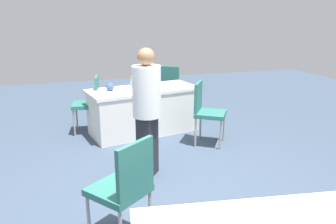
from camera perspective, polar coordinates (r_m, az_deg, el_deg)
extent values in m
plane|color=#3D4C60|center=(3.84, -0.53, -14.28)|extent=(14.40, 14.40, 0.00)
cube|color=silver|center=(5.61, -4.24, 3.77)|extent=(1.93, 1.09, 0.05)
cube|color=silver|center=(5.71, -4.16, 0.01)|extent=(1.85, 1.05, 0.71)
cylinder|color=#9E9993|center=(5.40, 9.48, -2.55)|extent=(0.03, 0.03, 0.46)
cylinder|color=#9E9993|center=(5.05, 8.92, -3.89)|extent=(0.03, 0.03, 0.46)
cylinder|color=#9E9993|center=(5.46, 5.53, -2.21)|extent=(0.03, 0.03, 0.46)
cylinder|color=#9E9993|center=(5.10, 4.69, -3.50)|extent=(0.03, 0.03, 0.46)
cube|color=#2D7066|center=(5.17, 7.26, -0.31)|extent=(0.61, 0.61, 0.06)
cube|color=#2D7066|center=(5.14, 5.16, 2.60)|extent=(0.27, 0.37, 0.45)
cylinder|color=#9E9993|center=(3.14, -13.31, -17.32)|extent=(0.03, 0.03, 0.47)
cylinder|color=#9E9993|center=(3.36, -8.31, -14.64)|extent=(0.03, 0.03, 0.47)
cylinder|color=#9E9993|center=(3.14, -3.06, -16.85)|extent=(0.03, 0.03, 0.47)
cube|color=#2D7066|center=(2.99, -8.39, -12.92)|extent=(0.62, 0.62, 0.06)
cube|color=#2D7066|center=(2.75, -5.55, -9.55)|extent=(0.36, 0.28, 0.45)
cylinder|color=#9E9993|center=(7.38, -0.61, 2.68)|extent=(0.03, 0.03, 0.43)
cylinder|color=#9E9993|center=(7.31, 2.29, 2.52)|extent=(0.03, 0.03, 0.43)
cylinder|color=#9E9993|center=(7.03, -1.35, 1.97)|extent=(0.03, 0.03, 0.43)
cylinder|color=#9E9993|center=(6.94, 1.69, 1.79)|extent=(0.03, 0.03, 0.43)
cube|color=#2D7066|center=(7.11, 0.51, 4.17)|extent=(0.60, 0.60, 0.06)
cube|color=#2D7066|center=(6.87, 0.15, 5.91)|extent=(0.38, 0.25, 0.45)
cylinder|color=#9E9993|center=(5.73, -15.65, -1.85)|extent=(0.03, 0.03, 0.46)
cylinder|color=#9E9993|center=(6.09, -15.25, -0.75)|extent=(0.03, 0.03, 0.46)
cylinder|color=#9E9993|center=(5.69, -11.86, -1.70)|extent=(0.03, 0.03, 0.46)
cylinder|color=#9E9993|center=(6.06, -11.68, -0.60)|extent=(0.03, 0.03, 0.46)
cube|color=#2D7066|center=(5.82, -13.78, 1.21)|extent=(0.51, 0.51, 0.06)
cube|color=#2D7066|center=(5.75, -11.96, 3.75)|extent=(0.11, 0.42, 0.45)
cube|color=#26262D|center=(4.18, -3.49, -5.78)|extent=(0.31, 0.33, 0.77)
cylinder|color=white|center=(3.97, -3.66, 3.48)|extent=(0.48, 0.48, 0.61)
sphere|color=#936B4C|center=(3.90, -3.76, 9.34)|extent=(0.21, 0.21, 0.21)
cube|color=silver|center=(5.62, -4.33, 4.14)|extent=(0.35, 0.27, 0.02)
cube|color=#B7B7BC|center=(5.73, -4.91, 5.40)|extent=(0.32, 0.12, 0.19)
sphere|color=#3F5999|center=(5.50, -9.82, 4.25)|extent=(0.12, 0.12, 0.12)
cube|color=red|center=(5.77, 0.88, 4.46)|extent=(0.18, 0.09, 0.01)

